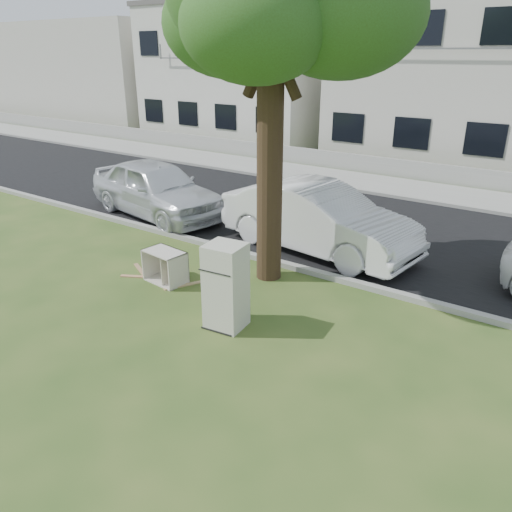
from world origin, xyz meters
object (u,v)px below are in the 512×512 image
Objects in this scene: fridge at (226,286)px; car_left at (156,188)px; cabinet at (165,266)px; car_center at (318,218)px.

car_left is (-5.77, 4.01, 0.05)m from fridge.
cabinet is 0.18× the size of car_center.
cabinet is at bearing -122.86° from car_left.
fridge reaches higher than cabinet.
cabinet is (-2.23, 0.74, -0.43)m from fridge.
car_left is at bearing 138.57° from fridge.
cabinet is 4.85m from car_left.
cabinet is at bearing 160.40° from car_center.
cabinet is 0.18× the size of car_left.
car_left reaches higher than fridge.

